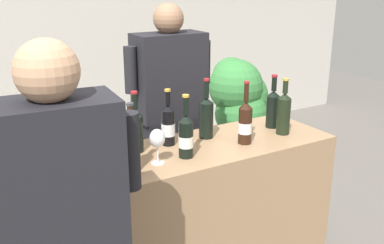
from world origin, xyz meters
name	(u,v)px	position (x,y,z in m)	size (l,w,h in m)	color
wall_back	(40,20)	(0.00, 2.60, 1.40)	(8.00, 0.10, 2.80)	beige
counter	(165,233)	(0.00, 0.00, 0.46)	(1.98, 0.52, 0.92)	#9E7A56
wine_bottle_0	(273,107)	(0.78, 0.06, 1.04)	(0.08, 0.08, 0.32)	black
wine_bottle_1	(118,136)	(-0.22, 0.06, 1.05)	(0.07, 0.07, 0.31)	black
wine_bottle_2	(206,116)	(0.33, 0.11, 1.05)	(0.08, 0.08, 0.34)	black
wine_bottle_3	(38,159)	(-0.63, -0.06, 1.05)	(0.08, 0.08, 0.34)	black
wine_bottle_4	(284,112)	(0.75, -0.06, 1.05)	(0.08, 0.08, 0.33)	black
wine_bottle_6	(168,125)	(0.10, 0.12, 1.03)	(0.07, 0.07, 0.31)	black
wine_bottle_7	(186,135)	(0.09, -0.08, 1.04)	(0.08, 0.08, 0.33)	black
wine_bottle_8	(8,170)	(-0.75, -0.06, 1.03)	(0.08, 0.08, 0.32)	black
wine_bottle_9	(136,129)	(-0.10, 0.12, 1.05)	(0.08, 0.08, 0.33)	black
wine_bottle_10	(132,145)	(-0.21, -0.10, 1.05)	(0.07, 0.07, 0.33)	black
wine_bottle_11	(245,122)	(0.47, -0.07, 1.04)	(0.08, 0.08, 0.35)	black
wine_glass	(157,140)	(-0.07, -0.08, 1.04)	(0.08, 0.08, 0.18)	silver
ice_bucket	(87,158)	(-0.43, -0.12, 1.04)	(0.24, 0.24, 0.23)	silver
person_server	(170,132)	(0.36, 0.61, 0.80)	(0.62, 0.24, 1.64)	black
potted_shrub	(238,103)	(1.22, 1.01, 0.78)	(0.55, 0.55, 1.16)	brown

